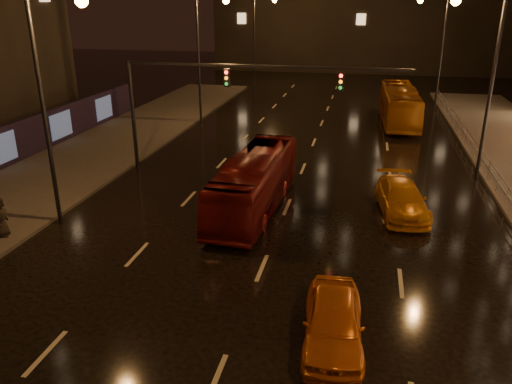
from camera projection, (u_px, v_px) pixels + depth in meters
ground at (298, 180)px, 27.67m from camera, size 140.00×140.00×0.00m
sidewalk_left at (26, 191)px, 25.77m from camera, size 7.00×70.00×0.15m
traffic_signal at (208, 91)px, 26.97m from camera, size 15.31×0.32×6.20m
railing_right at (508, 191)px, 23.49m from camera, size 0.05×56.00×1.00m
bus_red at (255, 182)px, 23.45m from camera, size 2.60×9.61×2.65m
bus_curb at (399, 105)px, 39.99m from camera, size 2.84×10.64×2.94m
taxi_near at (333, 322)px, 14.25m from camera, size 1.96×4.31×1.43m
taxi_far at (402, 199)px, 23.11m from camera, size 2.62×5.11×1.42m
pedestrian_c at (0, 217)px, 20.44m from camera, size 0.80×0.97×1.71m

